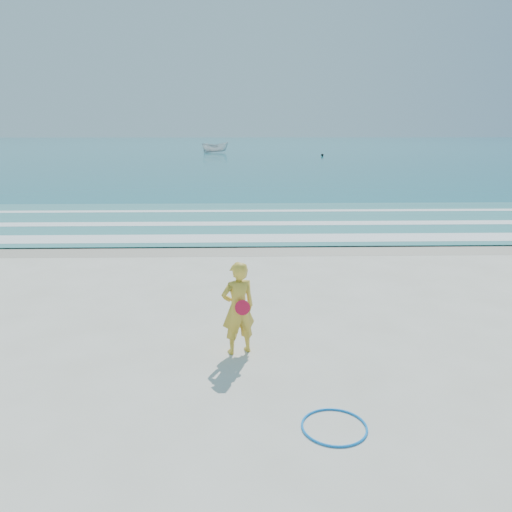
{
  "coord_description": "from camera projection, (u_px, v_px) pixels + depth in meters",
  "views": [
    {
      "loc": [
        -0.12,
        -7.63,
        4.01
      ],
      "look_at": [
        0.17,
        4.0,
        1.0
      ],
      "focal_mm": 35.0,
      "sensor_mm": 36.0,
      "label": 1
    }
  ],
  "objects": [
    {
      "name": "hoop",
      "position": [
        334.0,
        427.0,
        6.86
      ],
      "size": [
        0.95,
        0.95,
        0.03
      ],
      "primitive_type": "torus",
      "rotation": [
        0.0,
        0.0,
        0.04
      ],
      "color": "#0C7DE4",
      "rests_on": "ground"
    },
    {
      "name": "foam_near",
      "position": [
        247.0,
        238.0,
        18.35
      ],
      "size": [
        400.0,
        1.4,
        0.01
      ],
      "primitive_type": "cube",
      "color": "white",
      "rests_on": "shallow"
    },
    {
      "name": "foam_far",
      "position": [
        246.0,
        211.0,
        24.35
      ],
      "size": [
        400.0,
        0.6,
        0.01
      ],
      "primitive_type": "cube",
      "color": "white",
      "rests_on": "shallow"
    },
    {
      "name": "wet_sand",
      "position": [
        247.0,
        248.0,
        17.1
      ],
      "size": [
        400.0,
        2.4,
        0.0
      ],
      "primitive_type": "cube",
      "color": "#B2A893",
      "rests_on": "ground"
    },
    {
      "name": "buoy",
      "position": [
        322.0,
        155.0,
        70.31
      ],
      "size": [
        0.38,
        0.38,
        0.38
      ],
      "primitive_type": "sphere",
      "color": "black",
      "rests_on": "ocean"
    },
    {
      "name": "ground",
      "position": [
        252.0,
        373.0,
        8.39
      ],
      "size": [
        400.0,
        400.0,
        0.0
      ],
      "primitive_type": "plane",
      "color": "silver",
      "rests_on": "ground"
    },
    {
      "name": "foam_mid",
      "position": [
        247.0,
        223.0,
        21.15
      ],
      "size": [
        400.0,
        0.9,
        0.01
      ],
      "primitive_type": "cube",
      "color": "white",
      "rests_on": "shallow"
    },
    {
      "name": "boat",
      "position": [
        215.0,
        147.0,
        80.21
      ],
      "size": [
        4.41,
        2.07,
        1.65
      ],
      "primitive_type": "imported",
      "rotation": [
        0.0,
        0.0,
        1.68
      ],
      "color": "silver",
      "rests_on": "ocean"
    },
    {
      "name": "woman",
      "position": [
        238.0,
        308.0,
        8.95
      ],
      "size": [
        0.73,
        0.61,
        1.72
      ],
      "color": "gold",
      "rests_on": "ground"
    },
    {
      "name": "ocean",
      "position": [
        244.0,
        146.0,
        110.01
      ],
      "size": [
        400.0,
        190.0,
        0.04
      ],
      "primitive_type": "cube",
      "color": "#19727F",
      "rests_on": "ground"
    },
    {
      "name": "shallow",
      "position": [
        246.0,
        220.0,
        21.93
      ],
      "size": [
        400.0,
        10.0,
        0.01
      ],
      "primitive_type": "cube",
      "color": "#59B7AD",
      "rests_on": "ocean"
    }
  ]
}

